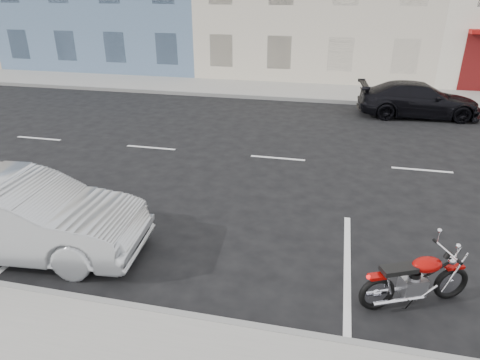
{
  "coord_description": "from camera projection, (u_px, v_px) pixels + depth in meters",
  "views": [
    {
      "loc": [
        -0.46,
        -11.66,
        4.59
      ],
      "look_at": [
        -2.33,
        -3.49,
        0.8
      ],
      "focal_mm": 32.0,
      "sensor_mm": 36.0,
      "label": 1
    }
  ],
  "objects": [
    {
      "name": "curb_far",
      "position": [
        235.0,
        96.0,
        19.35
      ],
      "size": [
        80.0,
        0.12,
        0.16
      ],
      "primitive_type": "cube",
      "color": "gray",
      "rests_on": "ground"
    },
    {
      "name": "curb_near",
      "position": [
        32.0,
        292.0,
        6.92
      ],
      "size": [
        80.0,
        0.12,
        0.16
      ],
      "primitive_type": "cube",
      "color": "gray",
      "rests_on": "ground"
    },
    {
      "name": "motorcycle",
      "position": [
        454.0,
        276.0,
        6.75
      ],
      "size": [
        1.74,
        0.92,
        0.94
      ],
      "rotation": [
        0.0,
        0.0,
        0.43
      ],
      "color": "black",
      "rests_on": "ground"
    },
    {
      "name": "sedan_silver",
      "position": [
        20.0,
        216.0,
        7.84
      ],
      "size": [
        4.68,
        2.0,
        1.5
      ],
      "primitive_type": "imported",
      "rotation": [
        0.0,
        0.0,
        1.66
      ],
      "color": "#B5B9BD",
      "rests_on": "ground"
    },
    {
      "name": "car_far",
      "position": [
        418.0,
        100.0,
        16.37
      ],
      "size": [
        4.63,
        2.17,
        1.31
      ],
      "primitive_type": "imported",
      "rotation": [
        0.0,
        0.0,
        1.65
      ],
      "color": "black",
      "rests_on": "ground"
    },
    {
      "name": "ground",
      "position": [
        347.0,
        164.0,
        12.15
      ],
      "size": [
        120.0,
        120.0,
        0.0
      ],
      "primitive_type": "plane",
      "color": "black",
      "rests_on": "ground"
    },
    {
      "name": "sidewalk_far",
      "position": [
        243.0,
        88.0,
        20.87
      ],
      "size": [
        80.0,
        3.4,
        0.15
      ],
      "primitive_type": "cube",
      "color": "gray",
      "rests_on": "ground"
    }
  ]
}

